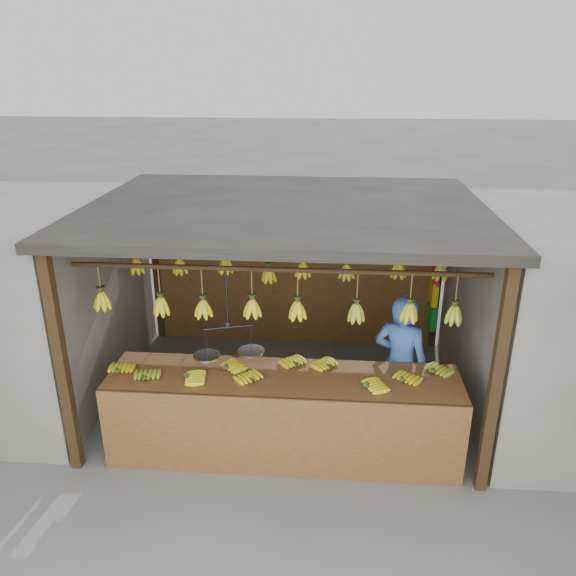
{
  "coord_description": "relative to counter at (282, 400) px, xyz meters",
  "views": [
    {
      "loc": [
        0.5,
        -5.96,
        3.79
      ],
      "look_at": [
        0.0,
        0.3,
        1.3
      ],
      "focal_mm": 35.0,
      "sensor_mm": 36.0,
      "label": 1
    }
  ],
  "objects": [
    {
      "name": "vendor",
      "position": [
        1.22,
        0.63,
        0.09
      ],
      "size": [
        0.69,
        0.59,
        1.61
      ],
      "primitive_type": "imported",
      "rotation": [
        0.0,
        0.0,
        2.74
      ],
      "color": "#3359A5",
      "rests_on": "ground"
    },
    {
      "name": "ground",
      "position": [
        -0.06,
        1.23,
        -0.71
      ],
      "size": [
        80.0,
        80.0,
        0.0
      ],
      "primitive_type": "plane",
      "color": "#5B5B57"
    },
    {
      "name": "stall",
      "position": [
        -0.06,
        1.56,
        1.26
      ],
      "size": [
        4.3,
        3.3,
        2.4
      ],
      "color": "black",
      "rests_on": "ground"
    },
    {
      "name": "counter",
      "position": [
        0.0,
        0.0,
        0.0
      ],
      "size": [
        3.53,
        0.81,
        0.96
      ],
      "color": "brown",
      "rests_on": "ground"
    },
    {
      "name": "balance_scale",
      "position": [
        -0.56,
        0.23,
        0.42
      ],
      "size": [
        0.69,
        0.39,
        0.93
      ],
      "color": "black",
      "rests_on": "ground"
    },
    {
      "name": "hanging_bananas",
      "position": [
        -0.06,
        1.23,
        0.91
      ],
      "size": [
        3.61,
        2.25,
        0.4
      ],
      "color": "gold",
      "rests_on": "ground"
    },
    {
      "name": "bag_bundles",
      "position": [
        1.88,
        2.58,
        0.29
      ],
      "size": [
        0.08,
        0.26,
        1.29
      ],
      "color": "#1426BF",
      "rests_on": "ground"
    }
  ]
}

